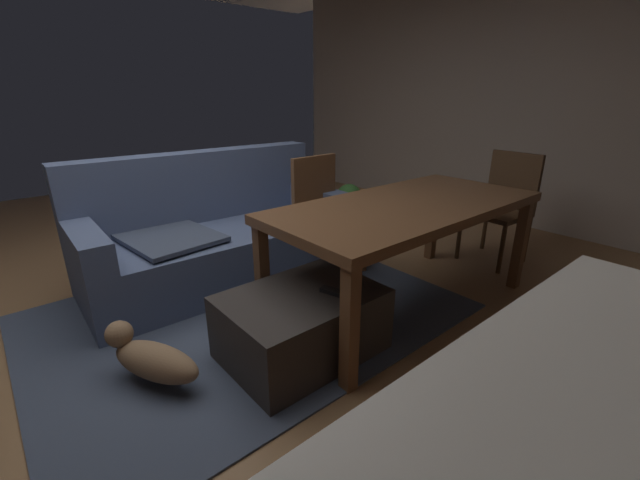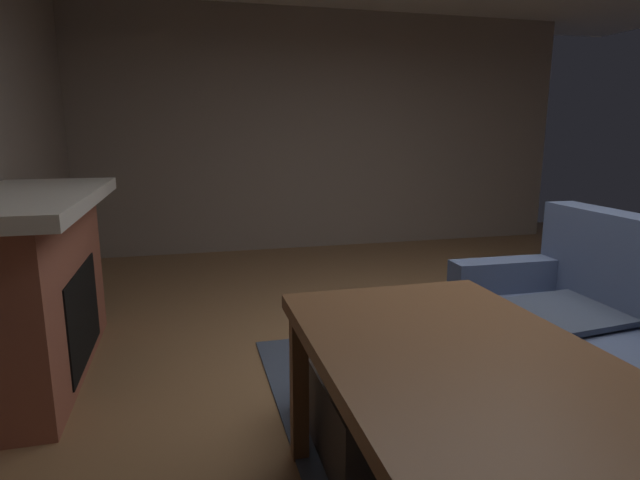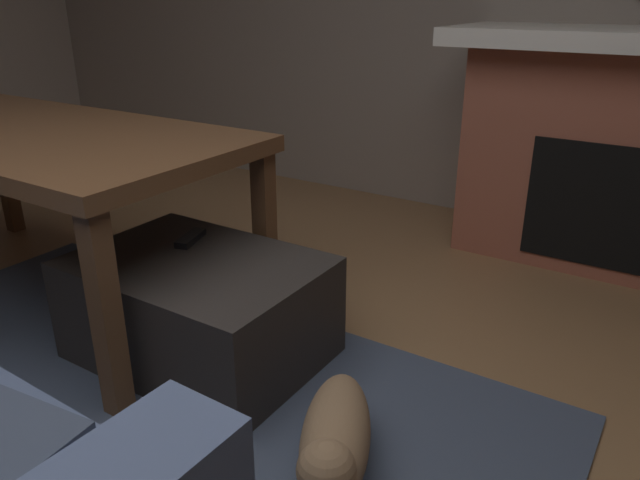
{
  "view_description": "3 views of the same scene",
  "coord_description": "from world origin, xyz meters",
  "px_view_note": "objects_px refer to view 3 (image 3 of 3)",
  "views": [
    {
      "loc": [
        -0.77,
        -2.37,
        1.41
      ],
      "look_at": [
        0.61,
        -0.74,
        0.63
      ],
      "focal_mm": 22.71,
      "sensor_mm": 36.0,
      "label": 1
    },
    {
      "loc": [
        2.42,
        -1.61,
        1.42
      ],
      "look_at": [
        0.14,
        -1.03,
        0.92
      ],
      "focal_mm": 29.06,
      "sensor_mm": 36.0,
      "label": 2
    },
    {
      "loc": [
        -0.96,
        0.55,
        1.23
      ],
      "look_at": [
        -0.02,
        -0.92,
        0.52
      ],
      "focal_mm": 34.03,
      "sensor_mm": 36.0,
      "label": 3
    }
  ],
  "objects_px": {
    "tv_remote": "(191,238)",
    "dining_table": "(26,146)",
    "ottoman_coffee_table": "(199,309)",
    "small_dog": "(335,441)"
  },
  "relations": [
    {
      "from": "ottoman_coffee_table",
      "to": "tv_remote",
      "type": "height_order",
      "value": "tv_remote"
    },
    {
      "from": "ottoman_coffee_table",
      "to": "dining_table",
      "type": "distance_m",
      "value": 1.0
    },
    {
      "from": "tv_remote",
      "to": "dining_table",
      "type": "bearing_deg",
      "value": -8.46
    },
    {
      "from": "tv_remote",
      "to": "dining_table",
      "type": "height_order",
      "value": "dining_table"
    },
    {
      "from": "dining_table",
      "to": "small_dog",
      "type": "relative_size",
      "value": 3.46
    },
    {
      "from": "ottoman_coffee_table",
      "to": "dining_table",
      "type": "bearing_deg",
      "value": 0.12
    },
    {
      "from": "dining_table",
      "to": "tv_remote",
      "type": "bearing_deg",
      "value": -170.84
    },
    {
      "from": "ottoman_coffee_table",
      "to": "tv_remote",
      "type": "distance_m",
      "value": 0.27
    },
    {
      "from": "tv_remote",
      "to": "dining_table",
      "type": "xyz_separation_m",
      "value": [
        0.74,
        0.12,
        0.27
      ]
    },
    {
      "from": "ottoman_coffee_table",
      "to": "small_dog",
      "type": "relative_size",
      "value": 1.55
    }
  ]
}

